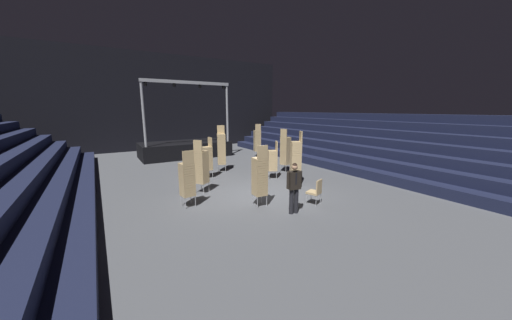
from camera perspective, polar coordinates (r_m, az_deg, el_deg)
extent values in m
cube|color=#515459|center=(10.82, 0.81, -7.73)|extent=(22.00, 30.00, 0.10)
cube|color=black|center=(24.29, -18.89, 11.81)|extent=(22.00, 0.30, 8.00)
cube|color=#191E38|center=(10.19, -33.76, -9.25)|extent=(0.75, 24.00, 0.45)
cube|color=#191E38|center=(10.13, -38.29, -7.21)|extent=(0.75, 24.00, 0.45)
cube|color=#191E38|center=(10.15, -42.79, -5.12)|extent=(0.75, 24.00, 0.45)
cube|color=#191E38|center=(15.44, 18.31, -1.52)|extent=(0.75, 24.00, 0.45)
cube|color=#191E38|center=(15.93, 20.15, 0.39)|extent=(0.75, 24.00, 0.45)
cube|color=#191E38|center=(16.45, 21.89, 2.18)|extent=(0.75, 24.00, 0.45)
cube|color=#191E38|center=(17.00, 23.51, 3.85)|extent=(0.75, 24.00, 0.45)
cube|color=#191E38|center=(17.57, 25.04, 5.42)|extent=(0.75, 24.00, 0.45)
cube|color=#191E38|center=(18.17, 26.48, 6.88)|extent=(0.75, 24.00, 0.45)
cube|color=#191E38|center=(18.79, 27.83, 8.24)|extent=(0.75, 24.00, 0.45)
cube|color=black|center=(19.89, -15.19, 2.29)|extent=(6.23, 3.01, 1.07)
cylinder|color=#9EA0A8|center=(17.84, -23.39, 9.16)|extent=(0.16, 0.16, 4.10)
cylinder|color=#9EA0A8|center=(19.52, -6.31, 10.07)|extent=(0.16, 0.16, 4.10)
cube|color=#9EA0A8|center=(18.56, -14.79, 16.08)|extent=(5.93, 0.20, 0.20)
cylinder|color=black|center=(17.94, -23.04, 15.07)|extent=(0.18, 0.18, 0.22)
cylinder|color=black|center=(18.30, -17.46, 15.33)|extent=(0.18, 0.18, 0.22)
cylinder|color=black|center=(18.82, -12.13, 15.45)|extent=(0.18, 0.18, 0.22)
cylinder|color=black|center=(19.47, -7.12, 15.45)|extent=(0.18, 0.18, 0.22)
cylinder|color=black|center=(8.93, 8.75, -8.80)|extent=(0.15, 0.15, 0.85)
cylinder|color=black|center=(8.84, 7.74, -8.97)|extent=(0.15, 0.15, 0.85)
cube|color=silver|center=(8.61, 8.58, -4.46)|extent=(0.19, 0.13, 0.60)
cube|color=black|center=(8.66, 8.38, -4.37)|extent=(0.43, 0.29, 0.60)
cube|color=black|center=(8.55, 8.79, -4.09)|extent=(0.06, 0.02, 0.39)
cylinder|color=black|center=(8.78, 9.71, -4.12)|extent=(0.11, 0.11, 0.55)
cylinder|color=black|center=(8.55, 7.02, -4.46)|extent=(0.11, 0.11, 0.55)
sphere|color=tan|center=(8.56, 8.47, -1.53)|extent=(0.20, 0.20, 0.20)
sphere|color=black|center=(8.55, 8.48, -1.17)|extent=(0.16, 0.16, 0.16)
cylinder|color=#B2B5BA|center=(14.98, 6.22, -1.49)|extent=(0.02, 0.02, 0.40)
cylinder|color=#B2B5BA|center=(14.76, 7.40, -1.70)|extent=(0.02, 0.02, 0.40)
cylinder|color=#B2B5BA|center=(14.68, 5.34, -1.73)|extent=(0.02, 0.02, 0.40)
cylinder|color=#B2B5BA|center=(14.46, 6.54, -1.95)|extent=(0.02, 0.02, 0.40)
cube|color=tan|center=(14.67, 6.39, -0.79)|extent=(0.54, 0.54, 0.08)
cube|color=tan|center=(14.65, 6.40, -0.47)|extent=(0.54, 0.54, 0.08)
cube|color=tan|center=(14.63, 6.41, -0.14)|extent=(0.54, 0.54, 0.08)
cube|color=tan|center=(14.62, 6.42, 0.19)|extent=(0.54, 0.54, 0.08)
cube|color=tan|center=(14.60, 6.42, 0.52)|extent=(0.54, 0.54, 0.08)
cube|color=tan|center=(14.59, 6.43, 0.84)|extent=(0.54, 0.54, 0.08)
cube|color=tan|center=(14.57, 6.44, 1.17)|extent=(0.54, 0.54, 0.08)
cube|color=tan|center=(14.56, 6.44, 1.50)|extent=(0.54, 0.54, 0.08)
cube|color=tan|center=(14.54, 6.45, 1.83)|extent=(0.54, 0.54, 0.08)
cube|color=tan|center=(14.53, 6.46, 2.16)|extent=(0.54, 0.54, 0.08)
cube|color=tan|center=(14.52, 6.47, 2.49)|extent=(0.54, 0.54, 0.08)
cube|color=tan|center=(14.50, 6.47, 2.83)|extent=(0.54, 0.54, 0.08)
cube|color=tan|center=(14.49, 6.48, 3.16)|extent=(0.54, 0.54, 0.08)
cube|color=tan|center=(14.48, 6.49, 3.49)|extent=(0.54, 0.54, 0.08)
cube|color=tan|center=(14.47, 6.50, 3.83)|extent=(0.54, 0.54, 0.08)
cube|color=tan|center=(14.46, 6.50, 4.16)|extent=(0.54, 0.54, 0.08)
cube|color=tan|center=(14.45, 6.51, 4.49)|extent=(0.54, 0.54, 0.08)
cube|color=tan|center=(14.44, 6.52, 4.83)|extent=(0.54, 0.54, 0.08)
cube|color=tan|center=(14.26, 6.08, 5.86)|extent=(0.16, 0.40, 0.46)
cylinder|color=#B2B5BA|center=(13.02, 2.88, -3.35)|extent=(0.02, 0.02, 0.40)
cylinder|color=#B2B5BA|center=(13.39, 2.64, -2.95)|extent=(0.02, 0.02, 0.40)
cylinder|color=#B2B5BA|center=(13.08, 4.53, -3.30)|extent=(0.02, 0.02, 0.40)
cylinder|color=#B2B5BA|center=(13.44, 4.24, -2.90)|extent=(0.02, 0.02, 0.40)
cube|color=tan|center=(13.17, 3.59, -2.10)|extent=(0.59, 0.59, 0.08)
cube|color=tan|center=(13.16, 3.59, -1.74)|extent=(0.59, 0.59, 0.08)
cube|color=tan|center=(13.14, 3.60, -1.38)|extent=(0.59, 0.59, 0.08)
cube|color=tan|center=(13.12, 3.60, -1.01)|extent=(0.59, 0.59, 0.08)
cube|color=tan|center=(13.10, 3.60, -0.65)|extent=(0.59, 0.59, 0.08)
cube|color=tan|center=(13.08, 3.61, -0.29)|extent=(0.59, 0.59, 0.08)
cube|color=tan|center=(13.07, 3.61, 0.08)|extent=(0.59, 0.59, 0.08)
cube|color=tan|center=(13.05, 3.62, 0.44)|extent=(0.59, 0.59, 0.08)
cube|color=tan|center=(13.04, 3.62, 0.81)|extent=(0.59, 0.59, 0.08)
cube|color=tan|center=(13.02, 3.63, 1.18)|extent=(0.59, 0.59, 0.08)
cube|color=tan|center=(13.01, 3.63, 1.55)|extent=(0.59, 0.59, 0.08)
cube|color=tan|center=(12.99, 3.64, 1.92)|extent=(0.59, 0.59, 0.08)
cube|color=tan|center=(12.99, 4.50, 3.12)|extent=(0.22, 0.39, 0.46)
cylinder|color=#B2B5BA|center=(9.63, -0.77, -8.59)|extent=(0.02, 0.02, 0.40)
cylinder|color=#B2B5BA|center=(9.80, 1.23, -8.24)|extent=(0.02, 0.02, 0.40)
cylinder|color=#B2B5BA|center=(9.31, 0.31, -9.29)|extent=(0.02, 0.02, 0.40)
cylinder|color=#B2B5BA|center=(9.48, 2.36, -8.91)|extent=(0.02, 0.02, 0.40)
cube|color=tan|center=(9.47, 0.79, -7.37)|extent=(0.47, 0.47, 0.08)
cube|color=tan|center=(9.45, 0.79, -6.88)|extent=(0.47, 0.47, 0.08)
cube|color=tan|center=(9.42, 0.79, -6.39)|extent=(0.47, 0.47, 0.08)
cube|color=tan|center=(9.40, 0.79, -5.89)|extent=(0.47, 0.47, 0.08)
cube|color=tan|center=(9.37, 0.80, -5.40)|extent=(0.47, 0.47, 0.08)
cube|color=tan|center=(9.35, 0.80, -4.90)|extent=(0.47, 0.47, 0.08)
cube|color=tan|center=(9.32, 0.80, -4.40)|extent=(0.47, 0.47, 0.08)
cube|color=tan|center=(9.30, 0.80, -3.89)|extent=(0.47, 0.47, 0.08)
cube|color=tan|center=(9.28, 0.80, -3.38)|extent=(0.47, 0.47, 0.08)
cube|color=tan|center=(9.26, 0.80, -2.87)|extent=(0.47, 0.47, 0.08)
cube|color=tan|center=(9.24, 0.80, -2.36)|extent=(0.47, 0.47, 0.08)
cube|color=tan|center=(9.22, 0.81, -1.85)|extent=(0.47, 0.47, 0.08)
cube|color=tan|center=(9.20, 0.81, -1.33)|extent=(0.47, 0.47, 0.08)
cube|color=tan|center=(9.18, 0.81, -0.81)|extent=(0.47, 0.47, 0.08)
cube|color=tan|center=(9.17, 0.81, -0.29)|extent=(0.47, 0.47, 0.08)
cube|color=tan|center=(9.15, 0.81, 0.23)|extent=(0.47, 0.47, 0.08)
cube|color=tan|center=(8.93, 1.42, 1.74)|extent=(0.41, 0.08, 0.46)
cylinder|color=#B2B5BA|center=(13.29, -10.95, -3.24)|extent=(0.02, 0.02, 0.40)
cylinder|color=#B2B5BA|center=(13.63, -11.61, -2.91)|extent=(0.02, 0.02, 0.40)
cylinder|color=#B2B5BA|center=(13.44, -9.47, -3.03)|extent=(0.02, 0.02, 0.40)
cylinder|color=#B2B5BA|center=(13.78, -10.16, -2.71)|extent=(0.02, 0.02, 0.40)
cube|color=tan|center=(13.48, -10.58, -1.97)|extent=(0.47, 0.47, 0.08)
cube|color=tan|center=(13.46, -10.60, -1.62)|extent=(0.47, 0.47, 0.08)
cube|color=tan|center=(13.44, -10.61, -1.26)|extent=(0.47, 0.47, 0.08)
cube|color=tan|center=(13.42, -10.62, -0.91)|extent=(0.47, 0.47, 0.08)
cube|color=tan|center=(13.40, -10.64, -0.55)|extent=(0.47, 0.47, 0.08)
cube|color=tan|center=(13.39, -10.65, -0.20)|extent=(0.47, 0.47, 0.08)
cube|color=tan|center=(13.37, -10.66, 0.16)|extent=(0.47, 0.47, 0.08)
cube|color=tan|center=(13.36, -10.67, 0.52)|extent=(0.47, 0.47, 0.08)
cube|color=tan|center=(13.34, -10.69, 0.88)|extent=(0.47, 0.47, 0.08)
cube|color=tan|center=(13.33, -10.70, 1.24)|extent=(0.47, 0.47, 0.08)
cube|color=tan|center=(13.31, -10.71, 1.60)|extent=(0.47, 0.47, 0.08)
cube|color=tan|center=(13.30, -10.73, 1.96)|extent=(0.47, 0.47, 0.08)
cube|color=tan|center=(13.29, -10.74, 2.32)|extent=(0.47, 0.47, 0.08)
cube|color=tan|center=(13.27, -10.75, 2.68)|extent=(0.47, 0.47, 0.08)
cube|color=tan|center=(13.32, -10.03, 3.92)|extent=(0.07, 0.41, 0.46)
cylinder|color=#B2B5BA|center=(11.96, 7.86, -4.75)|extent=(0.02, 0.02, 0.40)
cylinder|color=#B2B5BA|center=(12.32, 7.51, -4.27)|extent=(0.02, 0.02, 0.40)
cylinder|color=#B2B5BA|center=(12.04, 9.64, -4.69)|extent=(0.02, 0.02, 0.40)
cylinder|color=#B2B5BA|center=(12.40, 9.23, -4.22)|extent=(0.02, 0.02, 0.40)
cube|color=tan|center=(12.12, 8.59, -3.37)|extent=(0.59, 0.59, 0.08)
cube|color=tan|center=(12.10, 8.60, -2.98)|extent=(0.59, 0.59, 0.08)
cube|color=tan|center=(12.08, 8.62, -2.59)|extent=(0.59, 0.59, 0.08)
cube|color=tan|center=(12.06, 8.63, -2.20)|extent=(0.59, 0.59, 0.08)
cube|color=tan|center=(12.04, 8.64, -1.81)|extent=(0.59, 0.59, 0.08)
cube|color=tan|center=(12.02, 8.65, -1.41)|extent=(0.59, 0.59, 0.08)
cube|color=tan|center=(12.00, 8.66, -1.01)|extent=(0.59, 0.59, 0.08)
cube|color=tan|center=(11.99, 8.67, -0.62)|extent=(0.59, 0.59, 0.08)
cube|color=tan|center=(11.97, 8.69, -0.22)|extent=(0.59, 0.59, 0.08)
cube|color=tan|center=(11.95, 8.70, 0.18)|extent=(0.59, 0.59, 0.08)
cube|color=tan|center=(11.94, 8.71, 0.58)|extent=(0.59, 0.59, 0.08)
cube|color=tan|center=(11.92, 8.72, 0.98)|extent=(0.59, 0.59, 0.08)
cube|color=tan|center=(11.91, 8.73, 1.39)|extent=(0.59, 0.59, 0.08)
cube|color=tan|center=(11.89, 8.75, 1.79)|extent=(0.59, 0.59, 0.08)
cube|color=tan|center=(11.88, 8.76, 2.19)|extent=(0.59, 0.59, 0.08)
cube|color=tan|center=(11.87, 8.77, 2.60)|extent=(0.59, 0.59, 0.08)
cube|color=tan|center=(11.86, 8.78, 3.01)|extent=(0.59, 0.59, 0.08)
cube|color=tan|center=(11.84, 8.79, 3.41)|extent=(0.59, 0.59, 0.08)
cube|color=tan|center=(11.83, 8.81, 3.82)|extent=(0.59, 0.59, 0.08)
cube|color=tan|center=(11.85, 9.77, 5.13)|extent=(0.23, 0.38, 0.46)
cylinder|color=#B2B5BA|center=(11.50, -11.82, -5.52)|extent=(0.02, 0.02, 0.40)
cylinder|color=#B2B5BA|center=(11.29, -10.27, -5.79)|extent=(0.02, 0.02, 0.40)
cylinder|color=#B2B5BA|center=(11.22, -12.99, -6.00)|extent=(0.02, 0.02, 0.40)
cylinder|color=#B2B5BA|center=(10.99, -11.43, -6.29)|extent=(0.02, 0.02, 0.40)
cube|color=tan|center=(11.18, -11.68, -4.71)|extent=(0.61, 0.61, 0.08)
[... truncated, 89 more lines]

